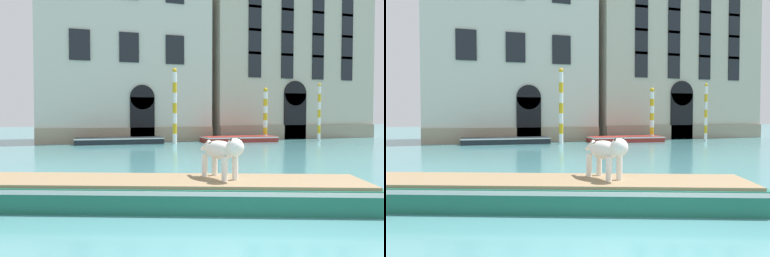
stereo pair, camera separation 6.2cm
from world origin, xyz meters
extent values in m
cube|color=beige|center=(1.26, 24.85, 9.37)|extent=(11.65, 6.00, 18.75)
cube|color=tan|center=(1.26, 21.80, 0.49)|extent=(11.65, 0.16, 0.99)
cube|color=black|center=(2.11, 21.79, 1.50)|extent=(1.63, 0.14, 3.00)
cylinder|color=black|center=(2.11, 21.79, 3.00)|extent=(1.63, 0.14, 1.63)
cube|color=black|center=(-1.85, 21.81, 6.25)|extent=(1.28, 0.10, 1.95)
cube|color=black|center=(1.26, 21.81, 6.25)|extent=(1.28, 0.10, 1.95)
cube|color=black|center=(4.36, 21.81, 6.25)|extent=(1.28, 0.10, 1.95)
cube|color=#BCB29E|center=(14.42, 24.85, 6.46)|extent=(13.46, 6.00, 12.92)
cube|color=gray|center=(14.42, 21.80, 0.53)|extent=(13.46, 0.16, 1.06)
cube|color=black|center=(13.77, 21.79, 1.73)|extent=(1.86, 0.14, 3.46)
cylinder|color=black|center=(13.77, 21.79, 3.46)|extent=(1.86, 0.14, 1.86)
cube|color=black|center=(10.38, 21.81, 5.50)|extent=(0.99, 0.10, 1.88)
cube|color=black|center=(13.07, 21.81, 5.50)|extent=(0.99, 0.10, 1.88)
cube|color=black|center=(15.76, 21.81, 5.50)|extent=(0.99, 0.10, 1.88)
cube|color=black|center=(18.45, 21.81, 5.50)|extent=(0.99, 0.10, 1.88)
cube|color=black|center=(10.38, 21.81, 7.18)|extent=(0.99, 0.10, 1.88)
cube|color=black|center=(13.07, 21.81, 7.18)|extent=(0.99, 0.10, 1.88)
cube|color=black|center=(15.76, 21.81, 7.18)|extent=(0.99, 0.10, 1.88)
cube|color=black|center=(18.45, 21.81, 7.18)|extent=(0.99, 0.10, 1.88)
cube|color=black|center=(10.38, 21.81, 8.85)|extent=(0.99, 0.10, 1.88)
cube|color=black|center=(13.07, 21.81, 8.85)|extent=(0.99, 0.10, 1.88)
cube|color=black|center=(15.76, 21.81, 8.85)|extent=(0.99, 0.10, 1.88)
cube|color=black|center=(18.45, 21.81, 8.85)|extent=(0.99, 0.10, 1.88)
cube|color=black|center=(15.76, 21.81, 10.53)|extent=(0.99, 0.10, 1.88)
cube|color=black|center=(18.45, 21.81, 10.53)|extent=(0.99, 0.10, 1.88)
cube|color=#1E6651|center=(-0.75, 4.40, 0.23)|extent=(8.75, 4.51, 0.46)
cube|color=white|center=(-0.75, 4.40, 0.40)|extent=(8.79, 4.55, 0.08)
cube|color=#8C7251|center=(-0.75, 4.40, 0.49)|extent=(8.46, 4.29, 0.06)
cylinder|color=silver|center=(0.84, 3.78, 0.76)|extent=(0.12, 0.12, 0.47)
cylinder|color=silver|center=(0.59, 3.71, 0.76)|extent=(0.12, 0.12, 0.47)
cylinder|color=silver|center=(0.65, 4.42, 0.76)|extent=(0.12, 0.12, 0.47)
cylinder|color=silver|center=(0.40, 4.35, 0.76)|extent=(0.12, 0.12, 0.47)
ellipsoid|color=silver|center=(0.62, 4.06, 1.10)|extent=(0.60, 0.95, 0.37)
ellipsoid|color=#382D23|center=(0.58, 4.19, 1.20)|extent=(0.36, 0.44, 0.13)
sphere|color=silver|center=(0.75, 3.60, 1.18)|extent=(0.35, 0.35, 0.35)
cone|color=#382D23|center=(0.84, 3.63, 1.31)|extent=(0.11, 0.11, 0.14)
cone|color=#382D23|center=(0.66, 3.57, 1.31)|extent=(0.11, 0.11, 0.14)
cylinder|color=silver|center=(0.49, 4.53, 1.15)|extent=(0.16, 0.32, 0.25)
cube|color=black|center=(0.48, 20.74, 0.20)|extent=(5.47, 1.44, 0.41)
cube|color=white|center=(0.48, 20.74, 0.35)|extent=(5.50, 1.47, 0.08)
cube|color=#B2B7BC|center=(0.48, 20.74, 0.18)|extent=(3.01, 1.05, 0.37)
cube|color=maroon|center=(8.45, 20.31, 0.19)|extent=(5.02, 2.02, 0.38)
cube|color=white|center=(8.45, 20.31, 0.32)|extent=(5.05, 2.05, 0.08)
cube|color=#9EA3A8|center=(8.45, 20.31, 0.17)|extent=(2.77, 1.49, 0.34)
cylinder|color=white|center=(14.10, 19.30, 0.27)|extent=(0.20, 0.20, 0.55)
cylinder|color=gold|center=(14.10, 19.30, 0.82)|extent=(0.20, 0.20, 0.55)
cylinder|color=white|center=(14.10, 19.30, 1.37)|extent=(0.20, 0.20, 0.55)
cylinder|color=gold|center=(14.10, 19.30, 1.91)|extent=(0.20, 0.20, 0.55)
cylinder|color=white|center=(14.10, 19.30, 2.46)|extent=(0.20, 0.20, 0.55)
cylinder|color=gold|center=(14.10, 19.30, 3.01)|extent=(0.20, 0.20, 0.55)
cylinder|color=white|center=(14.10, 19.30, 3.55)|extent=(0.20, 0.20, 0.55)
sphere|color=gold|center=(14.10, 19.30, 3.92)|extent=(0.21, 0.21, 0.21)
cylinder|color=white|center=(10.26, 19.97, 0.24)|extent=(0.28, 0.28, 0.49)
cylinder|color=gold|center=(10.26, 19.97, 0.73)|extent=(0.28, 0.28, 0.49)
cylinder|color=white|center=(10.26, 19.97, 1.22)|extent=(0.28, 0.28, 0.49)
cylinder|color=gold|center=(10.26, 19.97, 1.70)|extent=(0.28, 0.28, 0.49)
cylinder|color=white|center=(10.26, 19.97, 2.19)|extent=(0.28, 0.28, 0.49)
cylinder|color=gold|center=(10.26, 19.97, 2.67)|extent=(0.28, 0.28, 0.49)
cylinder|color=white|center=(10.26, 19.97, 3.16)|extent=(0.28, 0.28, 0.49)
sphere|color=gold|center=(10.26, 19.97, 3.53)|extent=(0.29, 0.29, 0.29)
cylinder|color=white|center=(3.79, 19.71, 0.32)|extent=(0.26, 0.26, 0.64)
cylinder|color=gold|center=(3.79, 19.71, 0.96)|extent=(0.26, 0.26, 0.64)
cylinder|color=white|center=(3.79, 19.71, 1.60)|extent=(0.26, 0.26, 0.64)
cylinder|color=gold|center=(3.79, 19.71, 2.24)|extent=(0.26, 0.26, 0.64)
cylinder|color=white|center=(3.79, 19.71, 2.88)|extent=(0.26, 0.26, 0.64)
cylinder|color=gold|center=(3.79, 19.71, 3.52)|extent=(0.26, 0.26, 0.64)
cylinder|color=white|center=(3.79, 19.71, 4.16)|extent=(0.26, 0.26, 0.64)
sphere|color=gold|center=(3.79, 19.71, 4.60)|extent=(0.28, 0.28, 0.28)
camera|label=1|loc=(-2.15, -2.94, 1.79)|focal=35.00mm
camera|label=2|loc=(-2.09, -2.96, 1.79)|focal=35.00mm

